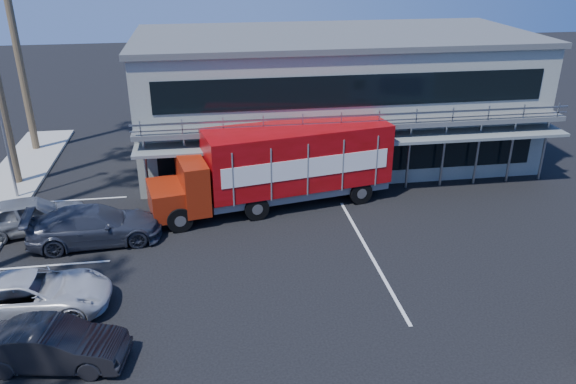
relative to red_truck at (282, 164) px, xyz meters
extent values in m
plane|color=black|center=(0.97, -8.35, -2.17)|extent=(120.00, 120.00, 0.00)
cube|color=gray|center=(3.97, 6.65, 1.33)|extent=(22.00, 10.00, 7.00)
cube|color=#515454|center=(3.97, 6.65, 4.98)|extent=(22.40, 10.40, 0.30)
cube|color=#515454|center=(3.97, 1.05, 1.43)|extent=(22.00, 1.20, 0.25)
cube|color=gray|center=(3.97, 0.50, 1.93)|extent=(22.00, 0.08, 0.90)
cube|color=slate|center=(3.97, 0.75, 0.73)|extent=(22.00, 1.80, 0.15)
cube|color=black|center=(3.97, 1.63, -0.57)|extent=(20.00, 0.06, 1.60)
cube|color=black|center=(3.97, 1.63, 3.03)|extent=(20.00, 0.06, 1.60)
cylinder|color=brown|center=(-14.13, 10.15, 3.83)|extent=(0.44, 0.44, 12.00)
cylinder|color=gray|center=(-13.23, 2.65, 1.83)|extent=(0.14, 0.14, 8.00)
cube|color=maroon|center=(-5.50, -1.04, -1.04)|extent=(2.02, 2.78, 1.35)
cube|color=maroon|center=(-4.29, -0.81, -0.42)|extent=(1.63, 2.97, 2.36)
cube|color=black|center=(-4.29, -0.81, 0.25)|extent=(0.50, 2.36, 0.79)
cube|color=#A90A11|center=(0.79, 0.15, 0.31)|extent=(9.36, 4.44, 2.92)
cube|color=slate|center=(0.79, 0.15, -1.44)|extent=(9.28, 4.02, 0.34)
cube|color=white|center=(1.05, -1.24, 0.19)|extent=(8.13, 1.57, 0.96)
cube|color=white|center=(0.53, 1.54, 0.19)|extent=(8.13, 1.57, 0.96)
cylinder|color=black|center=(-4.94, -2.20, -1.58)|extent=(1.20, 0.49, 1.17)
cylinder|color=black|center=(-5.40, 0.23, -1.58)|extent=(1.20, 0.49, 1.17)
cylinder|color=black|center=(-1.41, -1.53, -1.58)|extent=(1.20, 0.49, 1.17)
cylinder|color=black|center=(-1.87, 0.90, -1.58)|extent=(1.20, 0.49, 1.17)
cylinder|color=black|center=(3.89, -0.52, -1.58)|extent=(1.20, 0.49, 1.17)
cylinder|color=black|center=(3.43, 1.91, -1.58)|extent=(1.20, 0.49, 1.17)
imported|color=black|center=(-8.53, -10.46, -1.44)|extent=(4.58, 2.25, 1.44)
imported|color=silver|center=(-9.92, -7.55, -1.41)|extent=(5.41, 2.51, 1.50)
imported|color=#2F323E|center=(-8.53, -2.60, -1.35)|extent=(5.78, 2.74, 1.63)
imported|color=slate|center=(-11.53, -1.15, -1.35)|extent=(5.12, 2.94, 1.64)
camera|label=1|loc=(-3.54, -25.12, 9.84)|focal=35.00mm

